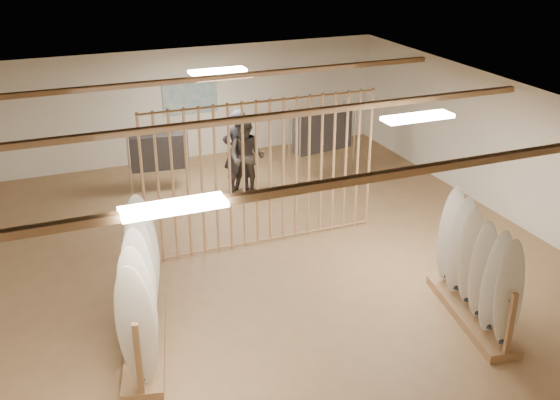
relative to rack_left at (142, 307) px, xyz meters
name	(u,v)px	position (x,y,z in m)	size (l,w,h in m)	color
floor	(280,261)	(2.77, 1.65, -0.68)	(12.00, 12.00, 0.00)	#977149
ceiling	(280,111)	(2.77, 1.65, 2.12)	(12.00, 12.00, 0.00)	gray
wall_back	(190,104)	(2.77, 7.65, 0.72)	(12.00, 12.00, 0.00)	white
wall_right	(513,153)	(7.77, 1.65, 0.72)	(12.00, 12.00, 0.00)	white
ceiling_slats	(280,115)	(2.77, 1.65, 2.04)	(9.50, 6.12, 0.10)	#956B44
light_panels	(280,114)	(2.77, 1.65, 2.06)	(1.20, 0.35, 0.06)	white
bamboo_partition	(264,174)	(2.77, 2.45, 0.72)	(4.45, 0.05, 2.78)	tan
poster	(190,96)	(2.77, 7.63, 0.92)	(1.40, 0.03, 0.90)	teal
rack_left	(142,307)	(0.00, 0.00, 0.00)	(1.09, 2.51, 1.98)	#956B44
rack_right	(474,283)	(4.82, -1.14, -0.05)	(0.92, 2.31, 1.82)	#956B44
clothing_rack_a	(158,152)	(1.50, 5.76, 0.23)	(1.29, 0.45, 1.39)	silver
clothing_rack_b	(322,130)	(5.33, 5.32, 0.41)	(1.54, 0.63, 1.67)	silver
shopper_a	(237,146)	(3.12, 5.05, 0.40)	(0.78, 0.53, 2.15)	#26242C
shopper_b	(246,152)	(3.24, 4.80, 0.32)	(0.96, 0.75, 1.99)	#39332C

